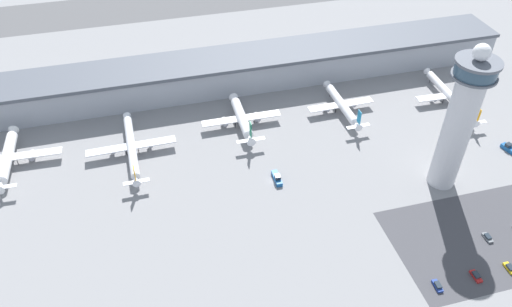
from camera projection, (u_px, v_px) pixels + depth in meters
name	position (u px, v px, depth m)	size (l,w,h in m)	color
ground_plane	(273.00, 181.00, 189.40)	(1000.00, 1000.00, 0.00)	gray
terminal_building	(232.00, 71.00, 236.10)	(268.68, 25.00, 15.45)	#A3A8B2
runway_strip	(197.00, 1.00, 317.01)	(403.02, 44.00, 0.01)	#515154
control_tower	(460.00, 119.00, 170.68)	(14.77, 14.77, 57.46)	silver
parking_lot_surface	(486.00, 237.00, 168.11)	(64.00, 40.00, 0.01)	#424247
airplane_gate_alpha	(7.00, 158.00, 193.27)	(40.66, 37.02, 13.33)	white
airplane_gate_bravo	(131.00, 147.00, 198.50)	(35.58, 44.62, 11.41)	silver
airplane_gate_charlie	(242.00, 118.00, 213.07)	(34.31, 33.80, 13.10)	white
airplane_gate_delta	(342.00, 105.00, 221.33)	(30.22, 35.86, 11.76)	white
airplane_gate_echo	(450.00, 96.00, 226.82)	(30.81, 44.90, 11.29)	white
service_truck_catering	(509.00, 148.00, 202.75)	(3.97, 6.78, 2.92)	black
service_truck_fuel	(449.00, 146.00, 203.79)	(5.50, 7.62, 2.88)	black
service_truck_water	(277.00, 178.00, 188.94)	(2.34, 8.17, 3.09)	black
car_black_suv	(488.00, 237.00, 167.40)	(1.80, 4.33, 1.35)	black
car_blue_compact	(437.00, 286.00, 152.67)	(1.96, 4.60, 1.53)	black
car_yellow_taxi	(509.00, 268.00, 157.83)	(1.93, 4.45, 1.41)	black
car_green_van	(476.00, 276.00, 155.44)	(1.91, 4.66, 1.48)	black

